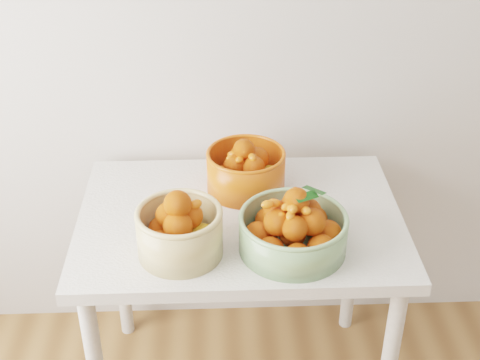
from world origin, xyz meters
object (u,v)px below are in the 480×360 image
(table, at_px, (240,240))
(bowl_orange, at_px, (246,170))
(bowl_green, at_px, (293,229))
(bowl_cream, at_px, (179,231))

(table, xyz_separation_m, bowl_orange, (0.03, 0.15, 0.17))
(bowl_green, distance_m, bowl_orange, 0.35)
(bowl_cream, bearing_deg, bowl_orange, 58.95)
(bowl_green, height_order, bowl_orange, bowl_green)
(bowl_green, xyz_separation_m, bowl_orange, (-0.12, 0.33, 0.00))
(table, relative_size, bowl_orange, 3.11)
(table, xyz_separation_m, bowl_green, (0.14, -0.18, 0.16))
(table, distance_m, bowl_orange, 0.23)
(bowl_cream, relative_size, bowl_green, 0.78)
(table, height_order, bowl_green, bowl_green)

